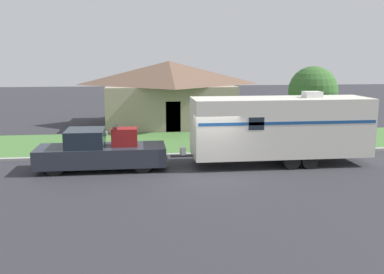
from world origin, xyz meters
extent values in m
plane|color=#2D2D33|center=(0.00, 0.00, 0.00)|extent=(120.00, 120.00, 0.00)
cube|color=#999993|center=(0.00, 3.75, 0.07)|extent=(80.00, 0.30, 0.14)
cube|color=#477538|center=(0.00, 7.40, 0.01)|extent=(80.00, 7.00, 0.03)
cube|color=gray|center=(-0.79, 14.73, 1.52)|extent=(9.07, 7.57, 3.03)
pyramid|color=brown|center=(-0.79, 14.73, 3.90)|extent=(9.80, 8.18, 1.73)
cube|color=#4C3828|center=(-0.79, 10.98, 1.05)|extent=(1.00, 0.06, 2.10)
cylinder|color=black|center=(-6.75, 0.73, 0.43)|extent=(0.86, 0.28, 0.86)
cylinder|color=black|center=(-6.75, 2.40, 0.43)|extent=(0.86, 0.28, 0.86)
cylinder|color=black|center=(-2.97, 0.73, 0.43)|extent=(0.86, 0.28, 0.86)
cylinder|color=black|center=(-2.97, 2.40, 0.43)|extent=(0.86, 0.28, 0.86)
cube|color=#282D38|center=(-6.06, 1.56, 0.65)|extent=(3.20, 2.03, 0.84)
cube|color=#19232D|center=(-5.49, 1.56, 1.46)|extent=(1.66, 1.87, 0.78)
cube|color=#282D38|center=(-3.20, 1.56, 0.65)|extent=(2.53, 2.03, 0.84)
cube|color=#333333|center=(-1.88, 1.56, 0.36)|extent=(0.12, 1.83, 0.20)
cube|color=maroon|center=(-3.76, 1.56, 1.47)|extent=(1.15, 0.85, 0.80)
cube|color=black|center=(-4.12, 1.56, 1.95)|extent=(0.10, 0.94, 0.08)
cylinder|color=black|center=(3.75, 0.50, 0.38)|extent=(0.77, 0.22, 0.77)
cylinder|color=black|center=(3.75, 2.63, 0.38)|extent=(0.77, 0.22, 0.77)
cylinder|color=black|center=(4.60, 0.50, 0.38)|extent=(0.77, 0.22, 0.77)
cylinder|color=black|center=(4.60, 2.63, 0.38)|extent=(0.77, 0.22, 0.77)
cube|color=silver|center=(3.51, 1.56, 1.82)|extent=(8.30, 2.41, 2.69)
cube|color=navy|center=(3.51, 0.35, 2.15)|extent=(8.14, 0.01, 0.14)
cube|color=#383838|center=(-1.16, 1.56, 0.52)|extent=(1.05, 0.12, 0.10)
cylinder|color=silver|center=(-1.11, 1.56, 0.75)|extent=(0.28, 0.28, 0.36)
cube|color=silver|center=(5.01, 1.56, 3.30)|extent=(0.80, 0.68, 0.28)
cube|color=#19232D|center=(2.02, 0.35, 2.15)|extent=(0.70, 0.01, 0.56)
cylinder|color=brown|center=(-4.96, 4.37, 0.52)|extent=(0.09, 0.09, 1.03)
cube|color=#B2B2B2|center=(-4.96, 4.37, 1.14)|extent=(0.48, 0.20, 0.22)
cylinder|color=brown|center=(7.38, 7.13, 0.97)|extent=(0.24, 0.24, 1.93)
sphere|color=#38662D|center=(7.38, 7.13, 3.04)|extent=(2.94, 2.94, 2.94)
camera|label=1|loc=(-3.07, -17.64, 4.99)|focal=40.00mm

